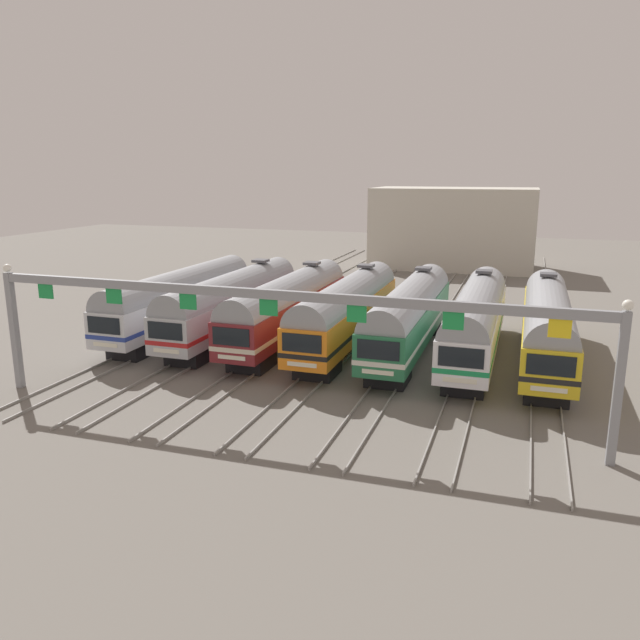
% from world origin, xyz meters
% --- Properties ---
extents(ground_plane, '(160.00, 160.00, 0.00)m').
position_xyz_m(ground_plane, '(0.00, 0.00, 0.00)').
color(ground_plane, slate).
extents(track_bed, '(27.08, 70.00, 0.15)m').
position_xyz_m(track_bed, '(0.00, 17.00, 0.07)').
color(track_bed, gray).
rests_on(track_bed, ground).
extents(commuter_train_silver, '(2.88, 18.06, 4.77)m').
position_xyz_m(commuter_train_silver, '(-12.79, -0.01, 2.69)').
color(commuter_train_silver, silver).
rests_on(commuter_train_silver, ground).
extents(commuter_train_stainless, '(2.88, 18.06, 5.05)m').
position_xyz_m(commuter_train_stainless, '(-8.53, -0.00, 2.69)').
color(commuter_train_stainless, '#B2B5BA').
rests_on(commuter_train_stainless, ground).
extents(commuter_train_maroon, '(2.88, 18.06, 5.05)m').
position_xyz_m(commuter_train_maroon, '(-4.26, -0.00, 2.69)').
color(commuter_train_maroon, maroon).
rests_on(commuter_train_maroon, ground).
extents(commuter_train_orange, '(2.88, 18.06, 5.05)m').
position_xyz_m(commuter_train_orange, '(0.00, -0.00, 2.69)').
color(commuter_train_orange, orange).
rests_on(commuter_train_orange, ground).
extents(commuter_train_green, '(2.88, 18.06, 5.05)m').
position_xyz_m(commuter_train_green, '(4.26, -0.00, 2.69)').
color(commuter_train_green, '#236B42').
rests_on(commuter_train_green, ground).
extents(commuter_train_white, '(2.88, 18.06, 5.05)m').
position_xyz_m(commuter_train_white, '(8.53, -0.00, 2.69)').
color(commuter_train_white, white).
rests_on(commuter_train_white, ground).
extents(commuter_train_yellow, '(2.88, 18.06, 5.05)m').
position_xyz_m(commuter_train_yellow, '(12.79, -0.00, 2.69)').
color(commuter_train_yellow, gold).
rests_on(commuter_train_yellow, ground).
extents(catenary_gantry, '(30.82, 0.44, 6.97)m').
position_xyz_m(catenary_gantry, '(0.00, -13.50, 5.45)').
color(catenary_gantry, gray).
rests_on(catenary_gantry, ground).
extents(maintenance_building, '(19.41, 10.00, 9.76)m').
position_xyz_m(maintenance_building, '(2.40, 39.30, 4.88)').
color(maintenance_building, beige).
rests_on(maintenance_building, ground).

